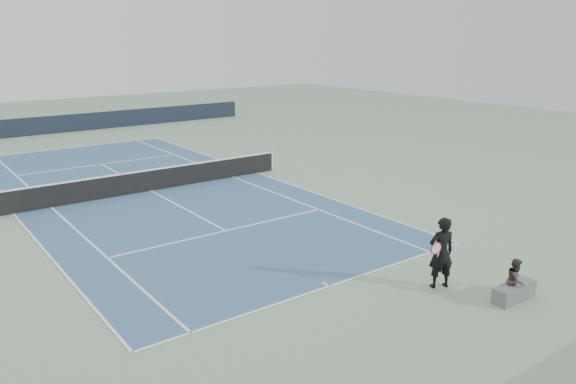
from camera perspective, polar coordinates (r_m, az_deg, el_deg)
ground at (r=24.95m, az=-13.77°, el=0.10°), size 80.00×80.00×0.00m
court_surface at (r=24.95m, az=-13.77°, el=0.11°), size 10.97×23.77×0.01m
tennis_net at (r=24.82m, az=-13.84°, el=1.22°), size 12.90×0.10×1.07m
windscreen_far at (r=41.63m, az=-23.56°, el=6.22°), size 30.00×0.25×1.20m
tennis_player at (r=15.38m, az=15.30°, el=-5.96°), size 0.89×0.76×1.96m
tennis_ball at (r=16.05m, az=17.06°, el=-8.82°), size 0.07×0.07×0.07m
spectator_bench at (r=15.48m, az=22.04°, el=-8.81°), size 1.39×0.86×1.13m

